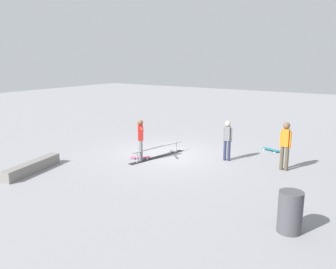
# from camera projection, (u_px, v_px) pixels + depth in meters

# --- Properties ---
(ground_plane) EXTENTS (60.00, 60.00, 0.00)m
(ground_plane) POSITION_uv_depth(u_px,v_px,m) (164.00, 155.00, 14.68)
(ground_plane) COLOR gray
(grind_rail) EXTENTS (2.89, 0.78, 0.44)m
(grind_rail) POSITION_uv_depth(u_px,v_px,m) (158.00, 153.00, 14.30)
(grind_rail) COLOR black
(grind_rail) RESTS_ON ground_plane
(skate_ledge) EXTENTS (2.57, 0.94, 0.37)m
(skate_ledge) POSITION_uv_depth(u_px,v_px,m) (32.00, 167.00, 12.44)
(skate_ledge) COLOR gray
(skate_ledge) RESTS_ON ground_plane
(skater_main) EXTENTS (0.97, 1.00, 1.64)m
(skater_main) POSITION_uv_depth(u_px,v_px,m) (141.00, 137.00, 13.61)
(skater_main) COLOR slate
(skater_main) RESTS_ON ground_plane
(skateboard_main) EXTENTS (0.66, 0.75, 0.09)m
(skateboard_main) POSITION_uv_depth(u_px,v_px,m) (140.00, 157.00, 14.08)
(skateboard_main) COLOR #E05993
(skateboard_main) RESTS_ON ground_plane
(bystander_grey_shirt) EXTENTS (0.22, 0.36, 1.58)m
(bystander_grey_shirt) POSITION_uv_depth(u_px,v_px,m) (227.00, 138.00, 13.70)
(bystander_grey_shirt) COLOR #2D3351
(bystander_grey_shirt) RESTS_ON ground_plane
(bystander_orange_shirt) EXTENTS (0.24, 0.40, 1.75)m
(bystander_orange_shirt) POSITION_uv_depth(u_px,v_px,m) (285.00, 143.00, 12.48)
(bystander_orange_shirt) COLOR brown
(bystander_orange_shirt) RESTS_ON ground_plane
(loose_skateboard_teal) EXTENTS (0.46, 0.82, 0.09)m
(loose_skateboard_teal) POSITION_uv_depth(u_px,v_px,m) (271.00, 149.00, 15.24)
(loose_skateboard_teal) COLOR teal
(loose_skateboard_teal) RESTS_ON ground_plane
(trash_bin) EXTENTS (0.56, 0.56, 0.98)m
(trash_bin) POSITION_uv_depth(u_px,v_px,m) (290.00, 212.00, 8.11)
(trash_bin) COLOR #47474C
(trash_bin) RESTS_ON ground_plane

